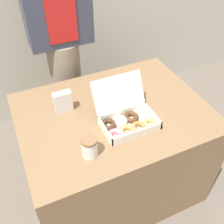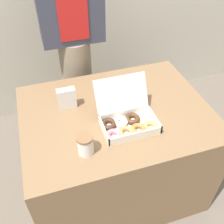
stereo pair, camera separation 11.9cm
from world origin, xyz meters
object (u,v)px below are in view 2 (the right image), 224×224
Objects in this scene: donut_box at (127,122)px; napkin_holder at (67,98)px; person_customer at (73,34)px; coffee_cup at (85,145)px.

donut_box is 2.50× the size of napkin_holder.
person_customer reaches higher than donut_box.
napkin_holder is 0.07× the size of person_customer.
coffee_cup is (-0.26, -0.11, 0.02)m from donut_box.
coffee_cup is 0.06× the size of person_customer.
donut_box is at bearing -43.59° from napkin_holder.
donut_box is 0.19× the size of person_customer.
napkin_holder is at bearing 93.29° from coffee_cup.
donut_box is 0.39m from napkin_holder.
coffee_cup is 0.90m from person_customer.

